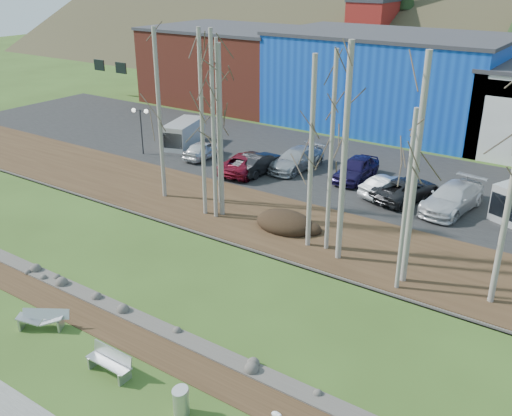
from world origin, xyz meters
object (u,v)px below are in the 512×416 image
Objects in this scene: seagull at (277,415)px; car_7 at (452,198)px; bench_intact at (110,362)px; car_6 at (406,189)px; litter_bin at (181,402)px; car_5 at (388,186)px; street_lamp at (140,119)px; van_grey at (183,134)px; car_0 at (203,149)px; car_1 at (259,163)px; bench_damaged at (43,319)px; car_3 at (296,159)px; car_4 at (356,169)px; car_2 at (247,163)px.

seagull is 20.39m from car_7.
car_6 reaches higher than bench_intact.
car_5 is (-1.85, 21.90, 0.33)m from litter_bin.
street_lamp is 19.54m from car_5.
car_0 is at bearing -40.64° from van_grey.
car_1 is at bearing 118.09° from litter_bin.
bench_damaged is at bearing 176.72° from litter_bin.
car_5 is 0.82× the size of van_grey.
car_7 is at bearing -0.99° from car_3.
car_3 reaches higher than litter_bin.
car_4 is at bearing -6.92° from car_5.
seagull is 23.92m from car_1.
bench_damaged is 0.40× the size of van_grey.
car_1 is 0.88× the size of car_2.
car_3 is 1.28× the size of car_5.
bench_intact is at bearing 111.61° from car_1.
car_6 reaches higher than car_5.
seagull is 29.94m from street_lamp.
car_2 reaches higher than seagull.
street_lamp reaches higher than car_4.
bench_intact is 0.48× the size of car_5.
car_5 is (14.73, 0.56, -0.00)m from car_0.
car_4 is 0.93× the size of car_6.
car_3 is (-9.37, 23.08, 0.42)m from litter_bin.
car_4 is at bearing -14.13° from van_grey.
car_2 reaches higher than bench_intact.
seagull is (2.76, 1.57, -0.28)m from litter_bin.
bench_intact is 4.43m from bench_damaged.
car_3 is at bearing 8.23° from car_6.
car_4 is 4.42m from car_6.
car_4 reaches higher than bench_damaged.
car_3 is at bearing -177.67° from car_7.
litter_bin is 0.23× the size of car_5.
car_2 reaches higher than bench_damaged.
van_grey reaches higher than car_5.
car_3 is at bearing -129.52° from car_1.
car_6 reaches higher than seagull.
car_1 is at bearing -153.41° from car_2.
car_2 is at bearing -130.24° from car_3.
bench_intact is 22.08m from car_6.
bench_intact is 0.50× the size of car_0.
car_2 is 1.02× the size of car_6.
car_1 is at bearing 67.04° from bench_damaged.
car_3 reaches higher than car_6.
street_lamp is 0.80× the size of car_1.
car_5 is at bearing -171.48° from car_7.
car_3 is (-12.14, 21.51, 0.70)m from seagull.
bench_damaged is at bearing 95.62° from car_2.
bench_damaged is 22.72m from car_6.
car_7 reaches higher than car_1.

